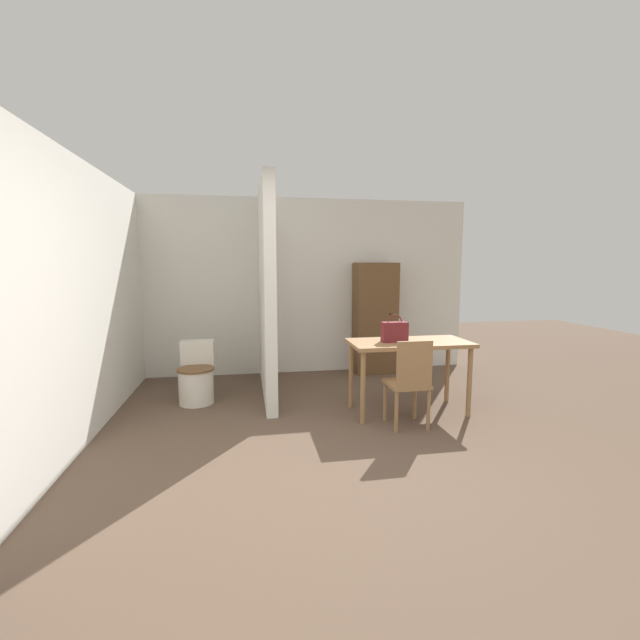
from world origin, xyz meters
TOP-DOWN VIEW (x-y plane):
  - ground_plane at (0.00, 0.00)m, footprint 16.00×16.00m
  - wall_back at (0.00, 3.47)m, footprint 5.17×0.12m
  - wall_left at (-2.14, 1.71)m, footprint 0.12×4.41m
  - partition_wall at (-0.44, 2.47)m, footprint 0.12×1.87m
  - dining_table at (1.00, 1.49)m, footprint 1.26×0.61m
  - wooden_chair at (0.84, 1.06)m, footprint 0.39×0.39m
  - toilet at (-1.26, 2.25)m, footprint 0.41×0.56m
  - handbag at (0.83, 1.48)m, footprint 0.27×0.12m
  - wooden_cabinet at (1.16, 3.20)m, footprint 0.59×0.40m

SIDE VIEW (x-z plane):
  - ground_plane at x=0.00m, z-range 0.00..0.00m
  - toilet at x=-1.26m, z-range -0.05..0.62m
  - wooden_chair at x=0.84m, z-range 0.03..0.91m
  - dining_table at x=1.00m, z-range 0.29..1.06m
  - wooden_cabinet at x=1.16m, z-range 0.00..1.60m
  - handbag at x=0.83m, z-range 0.74..1.02m
  - wall_back at x=0.00m, z-range 0.00..2.50m
  - wall_left at x=-2.14m, z-range 0.00..2.50m
  - partition_wall at x=-0.44m, z-range 0.00..2.50m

